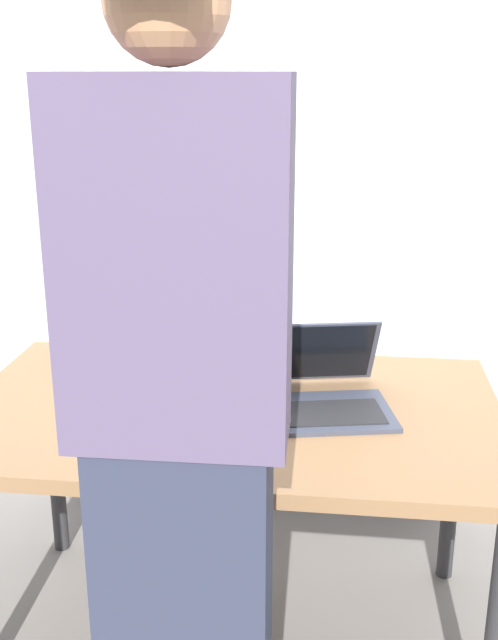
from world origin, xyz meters
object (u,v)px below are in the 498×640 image
at_px(beer_bottle_dark, 104,330).
at_px(laptop, 321,389).
at_px(beer_bottle_amber, 82,322).
at_px(person_figure, 179,444).

bearing_deg(beer_bottle_dark, laptop, -17.04).
bearing_deg(laptop, beer_bottle_amber, 157.66).
bearing_deg(beer_bottle_dark, beer_bottle_amber, 133.72).
xyz_separation_m(laptop, beer_bottle_amber, (-0.78, 0.32, 0.06)).
height_order(beer_bottle_amber, beer_bottle_dark, beer_bottle_dark).
xyz_separation_m(laptop, beer_bottle_dark, (-0.67, 0.20, 0.08)).
height_order(laptop, beer_bottle_dark, beer_bottle_dark).
bearing_deg(laptop, beer_bottle_dark, 162.96).
bearing_deg(person_figure, beer_bottle_amber, 117.72).
relative_size(laptop, beer_bottle_dark, 1.39).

